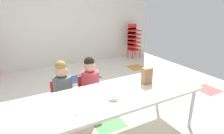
{
  "coord_description": "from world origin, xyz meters",
  "views": [
    {
      "loc": [
        -1.03,
        -2.45,
        1.63
      ],
      "look_at": [
        0.04,
        -0.48,
        0.86
      ],
      "focal_mm": 29.45,
      "sensor_mm": 36.0,
      "label": 1
    }
  ],
  "objects_px": {
    "paper_plate_near_edge": "(113,100)",
    "donut_powdered_on_plate": "(113,98)",
    "seated_child_near_camera": "(63,87)",
    "paper_plate_center_table": "(80,110)",
    "paper_bag_brown": "(147,76)",
    "craft_table": "(121,96)",
    "kid_chair_red_stack": "(134,39)",
    "seated_child_middle_seat": "(90,81)"
  },
  "relations": [
    {
      "from": "paper_plate_near_edge",
      "to": "donut_powdered_on_plate",
      "type": "xyz_separation_m",
      "value": [
        0.0,
        0.0,
        0.02
      ]
    },
    {
      "from": "seated_child_near_camera",
      "to": "paper_plate_center_table",
      "type": "distance_m",
      "value": 0.77
    },
    {
      "from": "paper_bag_brown",
      "to": "paper_plate_center_table",
      "type": "bearing_deg",
      "value": -167.82
    },
    {
      "from": "paper_plate_center_table",
      "to": "donut_powdered_on_plate",
      "type": "bearing_deg",
      "value": 4.32
    },
    {
      "from": "paper_plate_near_edge",
      "to": "donut_powdered_on_plate",
      "type": "relative_size",
      "value": 1.46
    },
    {
      "from": "paper_plate_near_edge",
      "to": "seated_child_near_camera",
      "type": "bearing_deg",
      "value": 117.45
    },
    {
      "from": "craft_table",
      "to": "seated_child_near_camera",
      "type": "relative_size",
      "value": 2.2
    },
    {
      "from": "kid_chair_red_stack",
      "to": "donut_powdered_on_plate",
      "type": "bearing_deg",
      "value": -128.28
    },
    {
      "from": "donut_powdered_on_plate",
      "to": "paper_plate_center_table",
      "type": "bearing_deg",
      "value": -175.68
    },
    {
      "from": "seated_child_near_camera",
      "to": "paper_plate_near_edge",
      "type": "relative_size",
      "value": 5.1
    },
    {
      "from": "seated_child_middle_seat",
      "to": "kid_chair_red_stack",
      "type": "height_order",
      "value": "kid_chair_red_stack"
    },
    {
      "from": "kid_chair_red_stack",
      "to": "craft_table",
      "type": "bearing_deg",
      "value": -127.38
    },
    {
      "from": "paper_plate_near_edge",
      "to": "paper_plate_center_table",
      "type": "distance_m",
      "value": 0.4
    },
    {
      "from": "paper_bag_brown",
      "to": "seated_child_middle_seat",
      "type": "bearing_deg",
      "value": 137.44
    },
    {
      "from": "craft_table",
      "to": "kid_chair_red_stack",
      "type": "distance_m",
      "value": 3.71
    },
    {
      "from": "paper_bag_brown",
      "to": "paper_plate_center_table",
      "type": "xyz_separation_m",
      "value": [
        -1.02,
        -0.22,
        -0.11
      ]
    },
    {
      "from": "seated_child_near_camera",
      "to": "kid_chair_red_stack",
      "type": "relative_size",
      "value": 0.88
    },
    {
      "from": "seated_child_near_camera",
      "to": "kid_chair_red_stack",
      "type": "bearing_deg",
      "value": 39.65
    },
    {
      "from": "seated_child_middle_seat",
      "to": "paper_plate_near_edge",
      "type": "bearing_deg",
      "value": -91.42
    },
    {
      "from": "paper_plate_near_edge",
      "to": "seated_child_middle_seat",
      "type": "bearing_deg",
      "value": 88.58
    },
    {
      "from": "seated_child_near_camera",
      "to": "seated_child_middle_seat",
      "type": "relative_size",
      "value": 1.0
    },
    {
      "from": "paper_bag_brown",
      "to": "kid_chair_red_stack",
      "type": "bearing_deg",
      "value": 57.95
    },
    {
      "from": "seated_child_near_camera",
      "to": "donut_powdered_on_plate",
      "type": "xyz_separation_m",
      "value": [
        0.39,
        -0.74,
        0.08
      ]
    },
    {
      "from": "seated_child_near_camera",
      "to": "donut_powdered_on_plate",
      "type": "bearing_deg",
      "value": -62.55
    },
    {
      "from": "donut_powdered_on_plate",
      "to": "paper_plate_near_edge",
      "type": "bearing_deg",
      "value": 0.0
    },
    {
      "from": "kid_chair_red_stack",
      "to": "paper_bag_brown",
      "type": "distance_m",
      "value": 3.4
    },
    {
      "from": "paper_bag_brown",
      "to": "paper_plate_near_edge",
      "type": "xyz_separation_m",
      "value": [
        -0.62,
        -0.19,
        -0.11
      ]
    },
    {
      "from": "paper_plate_near_edge",
      "to": "paper_plate_center_table",
      "type": "bearing_deg",
      "value": -175.68
    },
    {
      "from": "seated_child_near_camera",
      "to": "seated_child_middle_seat",
      "type": "bearing_deg",
      "value": -0.0
    },
    {
      "from": "craft_table",
      "to": "seated_child_near_camera",
      "type": "xyz_separation_m",
      "value": [
        -0.55,
        0.62,
        -0.01
      ]
    },
    {
      "from": "seated_child_near_camera",
      "to": "paper_bag_brown",
      "type": "distance_m",
      "value": 1.16
    },
    {
      "from": "paper_bag_brown",
      "to": "paper_plate_near_edge",
      "type": "relative_size",
      "value": 1.22
    },
    {
      "from": "donut_powdered_on_plate",
      "to": "kid_chair_red_stack",
      "type": "bearing_deg",
      "value": 51.72
    },
    {
      "from": "kid_chair_red_stack",
      "to": "donut_powdered_on_plate",
      "type": "relative_size",
      "value": 8.41
    },
    {
      "from": "craft_table",
      "to": "paper_plate_near_edge",
      "type": "relative_size",
      "value": 11.21
    },
    {
      "from": "kid_chair_red_stack",
      "to": "paper_plate_center_table",
      "type": "distance_m",
      "value": 4.19
    },
    {
      "from": "seated_child_near_camera",
      "to": "paper_bag_brown",
      "type": "bearing_deg",
      "value": -28.78
    },
    {
      "from": "paper_bag_brown",
      "to": "donut_powdered_on_plate",
      "type": "bearing_deg",
      "value": -162.96
    },
    {
      "from": "seated_child_near_camera",
      "to": "seated_child_middle_seat",
      "type": "xyz_separation_m",
      "value": [
        0.4,
        -0.0,
        0.0
      ]
    },
    {
      "from": "seated_child_middle_seat",
      "to": "kid_chair_red_stack",
      "type": "bearing_deg",
      "value": 44.07
    },
    {
      "from": "seated_child_middle_seat",
      "to": "donut_powdered_on_plate",
      "type": "distance_m",
      "value": 0.75
    },
    {
      "from": "seated_child_near_camera",
      "to": "paper_bag_brown",
      "type": "height_order",
      "value": "seated_child_near_camera"
    }
  ]
}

